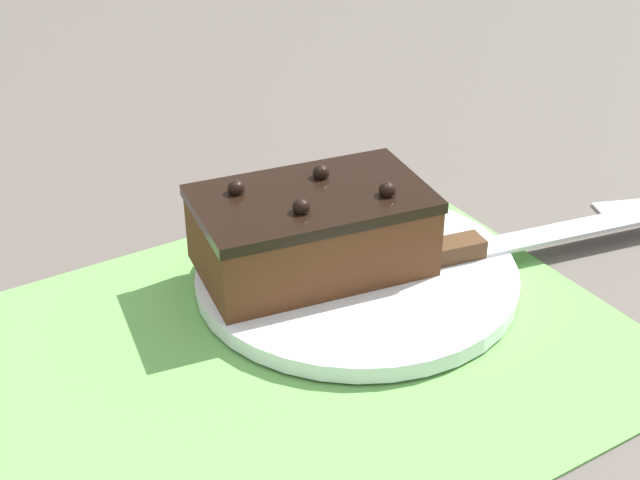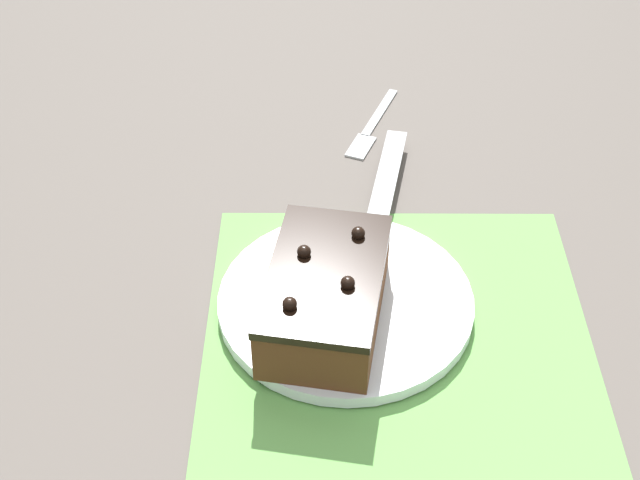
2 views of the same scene
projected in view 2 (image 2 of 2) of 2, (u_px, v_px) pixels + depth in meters
ground_plane at (402, 391)px, 0.74m from camera, size 3.00×3.00×0.00m
placemat_woven at (402, 390)px, 0.74m from camera, size 0.46×0.34×0.00m
cake_plate at (346, 302)px, 0.81m from camera, size 0.23×0.23×0.01m
chocolate_cake at (325, 294)px, 0.76m from camera, size 0.17×0.12×0.07m
serving_knife at (376, 228)px, 0.87m from camera, size 0.25×0.07×0.01m
dessert_fork at (372, 128)px, 1.03m from camera, size 0.15×0.07×0.01m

